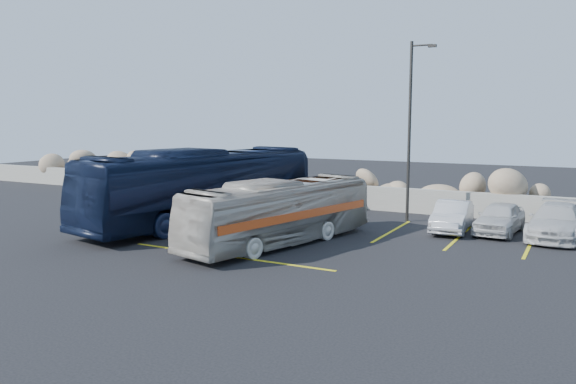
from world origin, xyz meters
The scene contains 10 objects.
ground centered at (0.00, 0.00, 0.00)m, with size 90.00×90.00×0.00m, color black.
seawall centered at (0.00, 12.00, 0.60)m, with size 60.00×0.40×1.20m, color gray.
riprap_pile centered at (0.00, 13.20, 1.30)m, with size 54.00×2.80×2.60m, color #A08568, non-canonical shape.
parking_lines centered at (4.64, 5.57, 0.01)m, with size 18.16×9.36×0.01m.
lamppost centered at (2.56, 9.50, 4.30)m, with size 1.14×0.18×8.00m.
vintage_bus centered at (-0.35, 2.70, 1.20)m, with size 2.02×8.65×2.41m, color #BAB4A7.
tour_coach centered at (-5.38, 4.73, 1.67)m, with size 2.80×11.99×3.34m, color black.
car_a centered at (6.58, 8.65, 0.64)m, with size 1.50×3.73×1.27m, color silver.
car_b centered at (4.77, 8.24, 0.62)m, with size 1.31×3.76×1.24m, color silver.
car_c centered at (8.66, 8.70, 0.67)m, with size 1.87×4.60×1.33m, color silver.
Camera 1 is at (9.57, -15.22, 4.62)m, focal length 35.00 mm.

